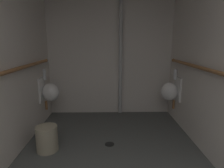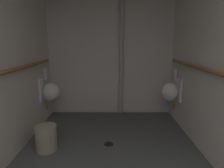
# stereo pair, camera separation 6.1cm
# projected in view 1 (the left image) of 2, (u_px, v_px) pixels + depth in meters

# --- Properties ---
(wall_back) EXTENTS (2.64, 0.06, 2.61)m
(wall_back) POSITION_uv_depth(u_px,v_px,m) (110.00, 51.00, 3.95)
(wall_back) COLOR silver
(wall_back) RESTS_ON ground
(urinal_left_mid) EXTENTS (0.32, 0.30, 0.76)m
(urinal_left_mid) POSITION_uv_depth(u_px,v_px,m) (50.00, 92.00, 3.53)
(urinal_left_mid) COLOR white
(urinal_right_mid) EXTENTS (0.32, 0.30, 0.76)m
(urinal_right_mid) POSITION_uv_depth(u_px,v_px,m) (170.00, 91.00, 3.57)
(urinal_right_mid) COLOR white
(standpipe_back_wall) EXTENTS (0.07, 0.07, 2.56)m
(standpipe_back_wall) POSITION_uv_depth(u_px,v_px,m) (121.00, 52.00, 3.85)
(standpipe_back_wall) COLOR #B2B2B2
(standpipe_back_wall) RESTS_ON ground
(floor_drain) EXTENTS (0.14, 0.14, 0.01)m
(floor_drain) POSITION_uv_depth(u_px,v_px,m) (110.00, 144.00, 2.88)
(floor_drain) COLOR black
(floor_drain) RESTS_ON ground
(waste_bin) EXTENTS (0.30, 0.30, 0.36)m
(waste_bin) POSITION_uv_depth(u_px,v_px,m) (47.00, 139.00, 2.69)
(waste_bin) COLOR #9E937A
(waste_bin) RESTS_ON ground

